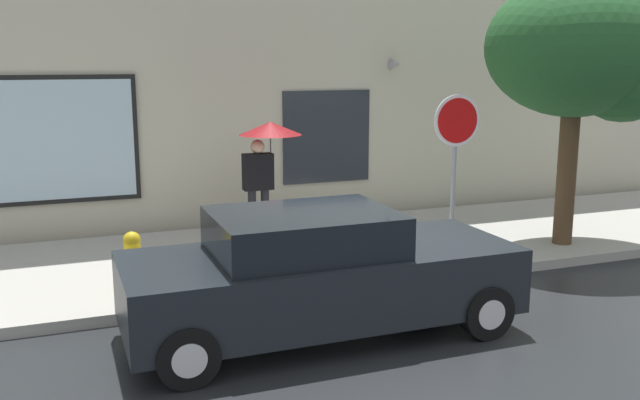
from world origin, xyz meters
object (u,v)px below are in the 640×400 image
at_px(pedestrian_with_umbrella, 266,145).
at_px(street_tree, 585,53).
at_px(fire_hydrant, 133,262).
at_px(parked_car, 319,274).
at_px(stop_sign, 456,145).

relative_size(pedestrian_with_umbrella, street_tree, 0.46).
relative_size(fire_hydrant, pedestrian_with_umbrella, 0.41).
relative_size(parked_car, fire_hydrant, 5.57).
distance_m(parked_car, pedestrian_with_umbrella, 4.12).
relative_size(parked_car, pedestrian_with_umbrella, 2.26).
bearing_deg(pedestrian_with_umbrella, street_tree, -24.48).
bearing_deg(pedestrian_with_umbrella, stop_sign, -47.00).
height_order(fire_hydrant, stop_sign, stop_sign).
relative_size(street_tree, stop_sign, 1.72).
height_order(parked_car, pedestrian_with_umbrella, pedestrian_with_umbrella).
height_order(street_tree, stop_sign, street_tree).
xyz_separation_m(fire_hydrant, pedestrian_with_umbrella, (2.47, 2.03, 1.22)).
bearing_deg(pedestrian_with_umbrella, parked_car, -98.13).
relative_size(parked_car, stop_sign, 1.80).
xyz_separation_m(parked_car, stop_sign, (2.77, 1.59, 1.21)).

